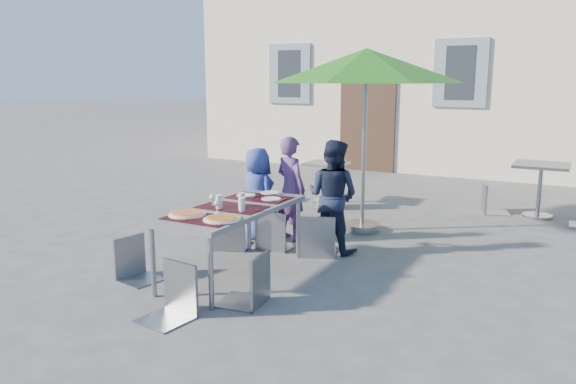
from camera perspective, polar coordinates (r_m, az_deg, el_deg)
The scene contains 21 objects.
ground at distance 5.65m, azimuth 0.45°, elevation -10.12°, with size 90.00×90.00×0.00m, color #4F4E51.
dining_table at distance 5.94m, azimuth -5.70°, elevation -2.08°, with size 0.80×1.85×0.76m.
pizza_near_left at distance 5.63m, azimuth -10.19°, elevation -2.18°, with size 0.38×0.38×0.03m.
pizza_near_right at distance 5.39m, azimuth -6.73°, elevation -2.70°, with size 0.36×0.36×0.03m.
glassware at distance 5.83m, azimuth -5.89°, elevation -1.00°, with size 0.48×0.41×0.15m.
place_settings at distance 6.46m, azimuth -2.59°, elevation -0.35°, with size 0.62×0.52×0.01m.
child_0 at distance 7.26m, azimuth -3.10°, elevation -0.26°, with size 0.59×0.39×1.22m, color #364894.
child_1 at distance 7.28m, azimuth 0.28°, elevation 0.35°, with size 0.50×0.33×1.36m, color #613B7A.
child_2 at distance 6.80m, azimuth 4.56°, elevation -0.42°, with size 0.67×0.38×1.37m, color #182036.
chair_0 at distance 6.89m, azimuth -6.09°, elevation -1.04°, with size 0.58×0.58×1.01m.
chair_1 at distance 6.86m, azimuth -1.46°, elevation -1.55°, with size 0.43×0.44×0.92m.
chair_2 at distance 6.61m, azimuth 3.03°, elevation -1.83°, with size 0.56×0.56×0.96m.
chair_3 at distance 6.08m, azimuth -15.42°, elevation -4.08°, with size 0.45×0.45×0.86m.
chair_4 at distance 5.20m, azimuth -3.85°, elevation -5.72°, with size 0.47×0.46×0.93m.
chair_5 at distance 5.02m, azimuth -11.79°, elevation -6.67°, with size 0.46×0.46×0.92m.
patio_umbrella at distance 7.66m, azimuth 7.95°, elevation 12.45°, with size 2.60×2.60×2.47m.
cafe_table_0 at distance 9.55m, azimuth 3.85°, elevation 1.59°, with size 0.65×0.65×0.69m.
bg_chair_l_0 at distance 9.56m, azimuth -2.61°, elevation 1.82°, with size 0.42×0.42×0.84m.
bg_chair_r_0 at distance 9.18m, azimuth 4.77°, elevation 1.82°, with size 0.52×0.52×0.94m.
cafe_table_1 at distance 9.27m, azimuth 24.27°, elevation 1.23°, with size 0.77×0.77×0.83m.
bg_chair_l_1 at distance 9.33m, azimuth 20.00°, elevation 1.05°, with size 0.49×0.49×0.88m.
Camera 1 is at (2.44, -4.66, 2.07)m, focal length 35.00 mm.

